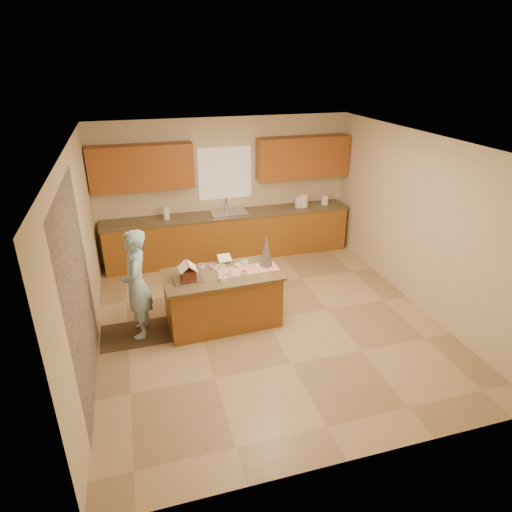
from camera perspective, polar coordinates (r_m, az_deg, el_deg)
name	(u,v)px	position (r m, az deg, el deg)	size (l,w,h in m)	color
floor	(266,319)	(6.92, 1.27, -8.13)	(5.50, 5.50, 0.00)	tan
ceiling	(268,142)	(5.93, 1.51, 14.47)	(5.50, 5.50, 0.00)	silver
wall_back	(225,188)	(8.82, -4.03, 8.75)	(5.50, 5.50, 0.00)	beige
wall_front	(360,351)	(4.08, 13.26, -11.87)	(5.50, 5.50, 0.00)	beige
wall_left	(81,259)	(6.09, -21.68, -0.34)	(5.50, 5.50, 0.00)	beige
wall_right	(419,222)	(7.40, 20.23, 4.17)	(5.50, 5.50, 0.00)	beige
stone_accent	(79,295)	(5.41, -21.86, -4.68)	(2.50, 2.50, 0.00)	gray
window_curtain	(225,173)	(8.72, -4.04, 10.59)	(1.05, 0.03, 1.00)	white
back_counter_base	(230,236)	(8.84, -3.44, 2.55)	(4.80, 0.60, 0.88)	brown
back_counter_top	(229,214)	(8.68, -3.51, 5.37)	(4.85, 0.63, 0.04)	brown
upper_cabinet_left	(142,167)	(8.34, -14.52, 11.02)	(1.85, 0.35, 0.80)	#9C4621
upper_cabinet_right	(303,157)	(8.97, 6.07, 12.55)	(1.85, 0.35, 0.80)	#9C4621
sink	(229,215)	(8.68, -3.51, 5.31)	(0.70, 0.45, 0.12)	silver
faucet	(227,204)	(8.79, -3.80, 6.73)	(0.03, 0.03, 0.28)	silver
island_base	(223,300)	(6.66, -4.33, -5.62)	(1.62, 0.81, 0.79)	brown
island_top	(222,275)	(6.46, -4.45, -2.43)	(1.70, 0.88, 0.04)	brown
table_runner	(248,270)	(6.55, -1.01, -1.76)	(0.90, 0.32, 0.01)	#B8120D
baking_tray	(188,279)	(6.32, -8.71, -2.99)	(0.42, 0.31, 0.02)	silver
cookbook	(224,258)	(6.75, -4.09, -0.27)	(0.20, 0.02, 0.16)	white
tinsel_tree	(266,251)	(6.57, 1.33, 0.69)	(0.20, 0.20, 0.50)	#A9A8B4
rug	(139,333)	(6.81, -14.83, -9.62)	(1.09, 0.71, 0.01)	black
boy	(137,284)	(6.40, -15.15, -3.54)	(0.59, 0.38, 1.60)	#96C2D5
canister_a	(299,202)	(9.05, 5.56, 6.98)	(0.16, 0.16, 0.22)	white
canister_b	(304,200)	(9.08, 6.16, 7.15)	(0.18, 0.18, 0.26)	white
canister_c	(325,200)	(9.27, 8.87, 7.17)	(0.14, 0.14, 0.20)	white
paper_towel	(166,213)	(8.47, -11.51, 5.45)	(0.11, 0.11, 0.24)	white
gingerbread_house	(188,273)	(6.28, -8.77, -2.13)	(0.26, 0.26, 0.25)	#5C2518
candy_bowls	(227,269)	(6.53, -3.76, -1.67)	(0.77, 0.60, 0.05)	orange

